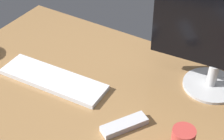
{
  "coord_description": "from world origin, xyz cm",
  "views": [
    {
      "loc": [
        55.44,
        -88.5,
        95.78
      ],
      "look_at": [
        -3.45,
        7.83,
        8.0
      ],
      "focal_mm": 59.6,
      "sensor_mm": 36.0,
      "label": 1
    }
  ],
  "objects": [
    {
      "name": "desk",
      "position": [
        0.0,
        0.0,
        1.0
      ],
      "size": [
        140.0,
        84.0,
        2.0
      ],
      "primitive_type": "cube",
      "color": "olive",
      "rests_on": "ground"
    },
    {
      "name": "monitor",
      "position": [
        30.6,
        25.65,
        28.15
      ],
      "size": [
        50.76,
        21.51,
        49.03
      ],
      "rotation": [
        0.0,
        0.0,
        0.07
      ],
      "color": "#B8B8B8",
      "rests_on": "desk"
    },
    {
      "name": "keyboard",
      "position": [
        -23.49,
        -3.92,
        2.96
      ],
      "size": [
        44.49,
        15.2,
        1.92
      ],
      "primitive_type": "cube",
      "rotation": [
        0.0,
        0.0,
        0.05
      ],
      "color": "silver",
      "rests_on": "desk"
    },
    {
      "name": "tv_remote",
      "position": [
        12.86,
        -10.77,
        3.14
      ],
      "size": [
        12.81,
        16.71,
        2.27
      ],
      "primitive_type": "cube",
      "rotation": [
        0.0,
        0.0,
        1.03
      ],
      "color": "#B7B7BC",
      "rests_on": "desk"
    }
  ]
}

